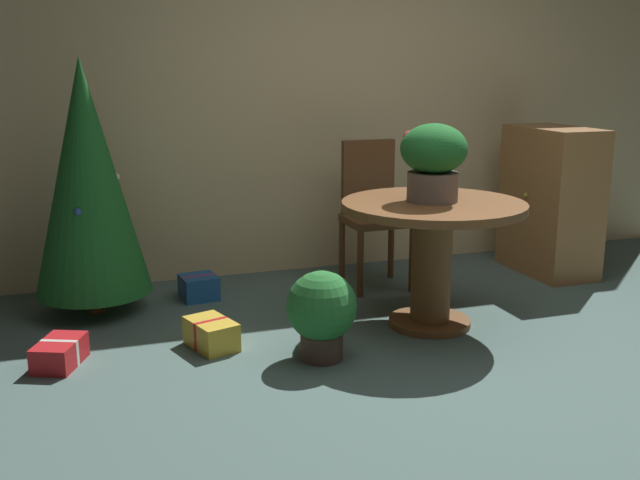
{
  "coord_description": "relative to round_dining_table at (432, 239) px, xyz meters",
  "views": [
    {
      "loc": [
        -1.94,
        -3.08,
        1.54
      ],
      "look_at": [
        -0.77,
        0.37,
        0.66
      ],
      "focal_mm": 41.56,
      "sensor_mm": 36.0,
      "label": 1
    }
  ],
  "objects": [
    {
      "name": "wooden_cabinet",
      "position": [
        1.37,
        0.79,
        0.01
      ],
      "size": [
        0.44,
        0.76,
        1.08
      ],
      "color": "#9E6B3D",
      "rests_on": "ground_plane"
    },
    {
      "name": "flower_vase",
      "position": [
        -0.0,
        0.02,
        0.47
      ],
      "size": [
        0.39,
        0.39,
        0.45
      ],
      "color": "#665B51",
      "rests_on": "round_dining_table"
    },
    {
      "name": "round_dining_table",
      "position": [
        0.0,
        0.0,
        0.0
      ],
      "size": [
        1.07,
        1.07,
        0.75
      ],
      "color": "brown",
      "rests_on": "ground_plane"
    },
    {
      "name": "gift_box_gold",
      "position": [
        -1.31,
        0.06,
        -0.46
      ],
      "size": [
        0.28,
        0.36,
        0.16
      ],
      "color": "gold",
      "rests_on": "ground_plane"
    },
    {
      "name": "back_wall_panel",
      "position": [
        -0.03,
        1.5,
        0.77
      ],
      "size": [
        6.0,
        0.1,
        2.6
      ],
      "primitive_type": "cube",
      "color": "beige",
      "rests_on": "ground_plane"
    },
    {
      "name": "gift_box_blue",
      "position": [
        -1.23,
        0.96,
        -0.45
      ],
      "size": [
        0.25,
        0.25,
        0.16
      ],
      "color": "#1E569E",
      "rests_on": "ground_plane"
    },
    {
      "name": "holiday_tree",
      "position": [
        -1.89,
        0.89,
        0.32
      ],
      "size": [
        0.71,
        0.71,
        1.58
      ],
      "color": "brown",
      "rests_on": "ground_plane"
    },
    {
      "name": "ground_plane",
      "position": [
        -0.03,
        -0.7,
        -0.53
      ],
      "size": [
        6.6,
        6.6,
        0.0
      ],
      "primitive_type": "plane",
      "color": "#4C6660"
    },
    {
      "name": "gift_box_red",
      "position": [
        -2.1,
        0.07,
        -0.47
      ],
      "size": [
        0.3,
        0.36,
        0.14
      ],
      "color": "red",
      "rests_on": "ground_plane"
    },
    {
      "name": "potted_plant",
      "position": [
        -0.78,
        -0.28,
        -0.27
      ],
      "size": [
        0.37,
        0.37,
        0.48
      ],
      "color": "#4C382D",
      "rests_on": "ground_plane"
    },
    {
      "name": "wooden_chair_far",
      "position": [
        0.0,
        0.91,
        0.03
      ],
      "size": [
        0.43,
        0.4,
        1.02
      ],
      "color": "brown",
      "rests_on": "ground_plane"
    }
  ]
}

